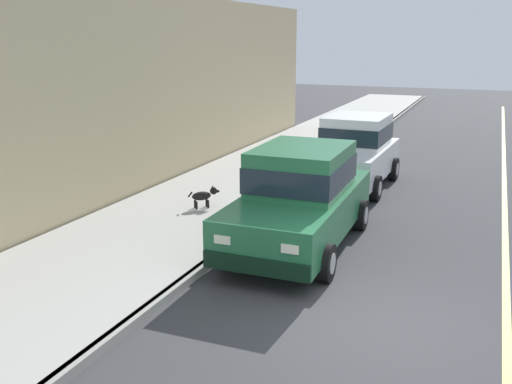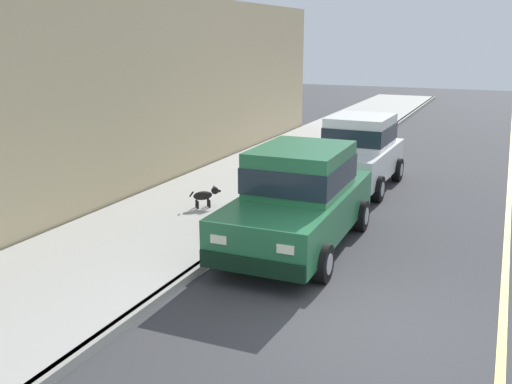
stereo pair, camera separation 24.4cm
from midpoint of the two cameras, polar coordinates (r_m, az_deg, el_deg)
ground_plane at (r=8.19m, az=11.48°, el=-13.39°), size 80.00×80.00×0.00m
curb at (r=9.20m, az=-8.67°, el=-9.42°), size 0.16×64.00×0.14m
sidewalk at (r=10.19m, az=-17.45°, el=-7.46°), size 3.60×64.00×0.14m
lane_centre_line at (r=8.10m, az=23.01°, el=-14.70°), size 0.12×57.60×0.01m
car_green_sedan at (r=10.76m, az=3.80°, el=-0.42°), size 2.10×4.63×1.92m
car_white_hatchback at (r=15.40m, az=9.40°, el=4.15°), size 2.02×3.83×1.88m
dog_black at (r=12.93m, az=-5.74°, el=-0.33°), size 0.57×0.57×0.49m
building_facade at (r=15.95m, az=-9.14°, el=10.07°), size 0.50×20.00×4.99m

